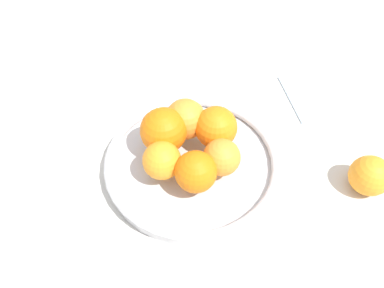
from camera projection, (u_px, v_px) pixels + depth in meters
The scene contains 5 objects.
ground_plane at pixel (192, 168), 0.69m from camera, with size 4.00×4.00×0.00m, color beige.
fruit_bowl at pixel (192, 163), 0.68m from camera, with size 0.32×0.32×0.03m.
orange_pile at pixel (189, 140), 0.64m from camera, with size 0.19×0.18×0.08m.
stray_orange at pixel (370, 176), 0.64m from camera, with size 0.07×0.07×0.07m, color orange.
napkin_folded at pixel (321, 94), 0.82m from camera, with size 0.15×0.15×0.01m, color silver.
Camera 1 is at (0.40, -0.08, 0.56)m, focal length 35.00 mm.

